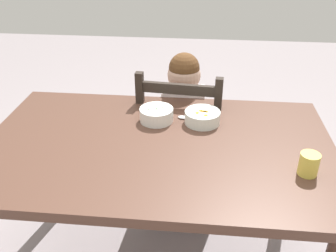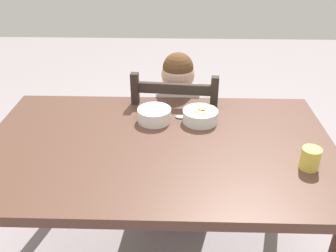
% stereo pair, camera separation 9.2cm
% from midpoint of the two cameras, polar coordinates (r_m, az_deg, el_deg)
% --- Properties ---
extents(dining_table, '(1.42, 0.88, 0.74)m').
position_cam_midpoint_polar(dining_table, '(1.58, 0.12, -5.73)').
color(dining_table, brown).
rests_on(dining_table, ground).
extents(dining_chair, '(0.45, 0.45, 0.90)m').
position_cam_midpoint_polar(dining_chair, '(2.10, 3.32, -2.61)').
color(dining_chair, '#2B221C').
rests_on(dining_chair, ground).
extents(child_figure, '(0.32, 0.31, 0.96)m').
position_cam_midpoint_polar(child_figure, '(2.00, 3.59, 1.81)').
color(child_figure, white).
rests_on(child_figure, ground).
extents(bowl_of_peas, '(0.15, 0.15, 0.06)m').
position_cam_midpoint_polar(bowl_of_peas, '(1.68, -0.19, 1.78)').
color(bowl_of_peas, white).
rests_on(bowl_of_peas, dining_table).
extents(bowl_of_carrots, '(0.16, 0.16, 0.06)m').
position_cam_midpoint_polar(bowl_of_carrots, '(1.67, 6.80, 1.38)').
color(bowl_of_carrots, white).
rests_on(bowl_of_carrots, dining_table).
extents(spoon, '(0.14, 0.04, 0.01)m').
position_cam_midpoint_polar(spoon, '(1.71, 4.45, 1.20)').
color(spoon, silver).
rests_on(spoon, dining_table).
extents(drinking_cup, '(0.07, 0.07, 0.08)m').
position_cam_midpoint_polar(drinking_cup, '(1.44, 22.29, -5.40)').
color(drinking_cup, '#E4D051').
rests_on(drinking_cup, dining_table).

